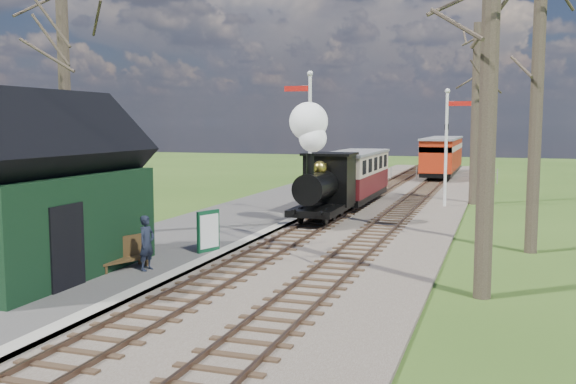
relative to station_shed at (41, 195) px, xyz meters
name	(u,v)px	position (x,y,z in m)	size (l,w,h in m)	color
ground	(93,353)	(4.30, -4.00, -2.27)	(140.00, 140.00, 0.00)	#32531A
distant_hills	(447,301)	(5.70, 60.38, -18.47)	(114.40, 48.00, 22.02)	#385B23
ballast_bed	(383,205)	(5.60, 18.00, -2.22)	(8.00, 60.00, 0.10)	brown
track_near	(357,203)	(4.30, 18.00, -2.17)	(1.60, 60.00, 0.15)	brown
track_far	(409,205)	(6.90, 18.00, -2.17)	(1.60, 60.00, 0.15)	brown
platform	(229,223)	(0.80, 10.00, -2.17)	(5.00, 44.00, 0.20)	#474442
coping_strip	(283,225)	(3.10, 10.00, -2.16)	(0.40, 44.00, 0.21)	#B2AD9E
station_shed	(41,195)	(0.00, 0.00, 0.00)	(3.25, 6.30, 4.78)	black
semaphore_near	(308,134)	(3.53, 12.00, 1.35)	(1.22, 0.24, 6.22)	silver
semaphore_far	(448,139)	(8.67, 18.00, 1.08)	(1.22, 0.24, 5.72)	silver
bare_trees	(319,87)	(5.63, 6.10, 2.94)	(15.51, 22.39, 12.00)	#382D23
fence_line	(404,173)	(4.60, 32.00, -1.72)	(12.60, 0.08, 1.00)	slate
locomotive	(321,172)	(4.29, 11.29, -0.12)	(1.87, 4.36, 4.68)	black
coach	(354,175)	(4.30, 17.35, -0.70)	(2.18, 7.48, 2.30)	black
red_carriage_a	(439,157)	(6.90, 33.18, -0.62)	(2.30, 5.70, 2.42)	black
red_carriage_b	(445,154)	(6.90, 38.68, -0.62)	(2.30, 5.70, 2.42)	black
sign_board	(208,231)	(2.75, 4.04, -1.44)	(0.40, 0.83, 1.26)	#0D3E22
bench	(121,254)	(1.51, 1.21, -1.67)	(0.98, 1.54, 0.85)	#402D16
person	(147,243)	(2.28, 1.26, -1.34)	(0.53, 0.35, 1.46)	black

